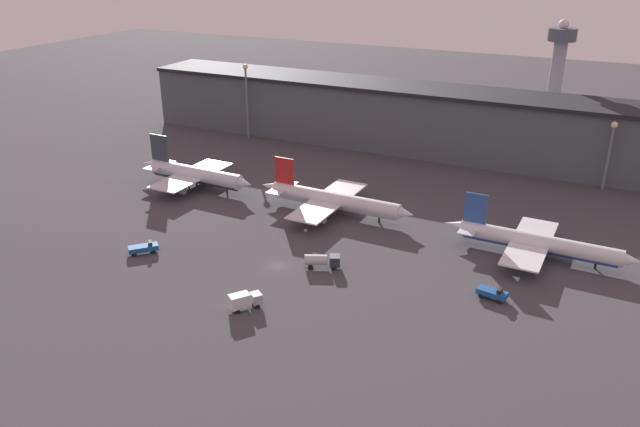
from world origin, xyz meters
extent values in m
plane|color=#423F44|center=(0.00, 0.00, 0.00)|extent=(600.00, 600.00, 0.00)
cube|color=#4C515B|center=(0.00, 91.15, 9.96)|extent=(192.04, 19.50, 19.92)
cube|color=black|center=(0.00, 91.15, 20.52)|extent=(192.04, 21.50, 1.20)
cylinder|color=silver|center=(-43.38, 30.58, 4.03)|extent=(29.56, 5.02, 4.24)
cylinder|color=#333842|center=(-43.38, 30.58, 3.29)|extent=(28.07, 4.34, 3.60)
cone|color=silver|center=(-27.39, 30.15, 4.03)|extent=(5.19, 4.16, 4.03)
cone|color=silver|center=(-59.59, 31.01, 4.34)|extent=(6.45, 3.77, 3.60)
cube|color=#333842|center=(-55.75, 30.91, 9.95)|extent=(5.94, 0.56, 7.62)
cube|color=silver|center=(-56.34, 30.92, 4.66)|extent=(4.49, 9.77, 0.24)
cube|color=silver|center=(-44.85, 30.62, 3.50)|extent=(10.03, 27.07, 0.36)
cylinder|color=gray|center=(-43.77, 38.11, 2.08)|extent=(4.72, 2.45, 2.33)
cylinder|color=gray|center=(-44.17, 23.08, 2.08)|extent=(4.72, 2.45, 2.33)
cylinder|color=black|center=(-33.08, 30.31, 0.95)|extent=(0.50, 0.50, 1.91)
cylinder|color=black|center=(-44.81, 32.31, 0.95)|extent=(0.50, 0.50, 1.91)
cylinder|color=black|center=(-44.90, 28.92, 0.95)|extent=(0.50, 0.50, 1.91)
cylinder|color=silver|center=(-0.77, 30.99, 3.75)|extent=(35.02, 4.87, 3.95)
cylinder|color=silver|center=(-0.77, 30.99, 3.06)|extent=(33.26, 4.23, 3.35)
cone|color=silver|center=(17.87, 30.49, 3.75)|extent=(4.83, 3.87, 3.75)
cone|color=silver|center=(-19.61, 31.49, 4.04)|extent=(6.01, 3.51, 3.35)
cube|color=red|center=(-15.43, 31.37, 9.19)|extent=(5.53, 0.55, 6.94)
cube|color=silver|center=(-16.13, 31.39, 4.34)|extent=(4.23, 10.86, 0.24)
cube|color=silver|center=(-2.52, 31.03, 3.26)|extent=(9.47, 30.11, 0.36)
cylinder|color=gray|center=(-1.25, 39.37, 1.92)|extent=(4.40, 2.28, 2.17)
cylinder|color=gray|center=(-1.69, 22.64, 1.92)|extent=(4.40, 2.28, 2.17)
cylinder|color=black|center=(11.45, 30.66, 0.89)|extent=(0.50, 0.50, 1.78)
cylinder|color=black|center=(-2.47, 32.61, 0.89)|extent=(0.50, 0.50, 1.78)
cylinder|color=black|center=(-2.56, 29.45, 0.89)|extent=(0.50, 0.50, 1.78)
cylinder|color=white|center=(49.23, 28.64, 3.52)|extent=(34.34, 4.61, 3.70)
cylinder|color=#2D519E|center=(49.23, 28.64, 2.87)|extent=(32.61, 4.01, 3.15)
cone|color=white|center=(67.46, 28.15, 3.52)|extent=(4.53, 3.63, 3.52)
cone|color=white|center=(30.82, 29.13, 3.79)|extent=(5.63, 3.29, 3.15)
cube|color=#2D519E|center=(34.85, 29.02, 8.85)|extent=(5.19, 0.54, 6.97)
cube|color=white|center=(34.17, 29.04, 4.07)|extent=(3.96, 9.77, 0.24)
cube|color=white|center=(47.52, 28.68, 3.05)|extent=(8.85, 27.09, 0.36)
cylinder|color=gray|center=(48.75, 36.18, 1.79)|extent=(4.12, 2.14, 2.04)
cylinder|color=gray|center=(48.35, 21.13, 1.79)|extent=(4.12, 2.14, 2.04)
cylinder|color=black|center=(61.22, 28.32, 0.83)|extent=(0.50, 0.50, 1.67)
cylinder|color=black|center=(47.56, 30.16, 0.83)|extent=(0.50, 0.50, 1.67)
cylinder|color=black|center=(47.48, 27.20, 0.83)|extent=(0.50, 0.50, 1.67)
cube|color=#195199|center=(-29.82, -7.78, 1.27)|extent=(6.16, 6.38, 1.11)
cube|color=black|center=(-28.73, -6.60, 2.23)|extent=(1.73, 1.67, 0.80)
cylinder|color=black|center=(-29.10, -5.65, 0.45)|extent=(1.06, 1.08, 0.90)
cylinder|color=black|center=(-27.75, -6.89, 0.45)|extent=(1.06, 1.08, 0.90)
cylinder|color=black|center=(-31.89, -8.67, 0.45)|extent=(1.06, 1.08, 0.90)
cylinder|color=black|center=(-30.54, -9.91, 0.45)|extent=(1.06, 1.08, 0.90)
cube|color=#282D38|center=(11.38, 4.57, 1.80)|extent=(2.98, 3.15, 2.16)
cylinder|color=#B7B7BC|center=(7.69, 2.95, 1.84)|extent=(5.28, 3.97, 2.24)
cylinder|color=black|center=(10.72, 5.30, 0.45)|extent=(1.07, 0.93, 0.90)
cylinder|color=black|center=(11.47, 3.59, 0.45)|extent=(1.07, 0.93, 0.90)
cylinder|color=black|center=(6.20, 3.32, 0.45)|extent=(1.07, 0.93, 0.90)
cylinder|color=black|center=(6.95, 1.61, 0.45)|extent=(1.07, 0.93, 0.90)
cube|color=#9EA3A8|center=(4.21, -15.61, 1.69)|extent=(2.95, 2.86, 1.94)
cube|color=silver|center=(2.21, -18.30, 2.02)|extent=(4.13, 4.46, 2.59)
cylinder|color=black|center=(3.40, -15.24, 0.45)|extent=(1.00, 1.06, 0.90)
cylinder|color=black|center=(4.79, -16.27, 0.45)|extent=(1.00, 1.06, 0.90)
cylinder|color=black|center=(1.04, -18.44, 0.45)|extent=(1.00, 1.06, 0.90)
cylinder|color=black|center=(2.43, -19.46, 0.45)|extent=(1.00, 1.06, 0.90)
cube|color=#195199|center=(43.99, 6.60, 1.26)|extent=(6.08, 3.35, 1.08)
cube|color=black|center=(45.41, 6.34, 2.20)|extent=(0.99, 1.75, 0.80)
cylinder|color=black|center=(45.96, 7.14, 0.45)|extent=(0.99, 0.74, 0.90)
cylinder|color=black|center=(45.64, 5.40, 0.45)|extent=(0.99, 0.74, 0.90)
cylinder|color=black|center=(42.34, 7.80, 0.45)|extent=(0.99, 0.74, 0.90)
cylinder|color=black|center=(42.02, 6.06, 0.45)|extent=(0.99, 0.74, 0.90)
cylinder|color=slate|center=(-56.51, 79.08, 12.16)|extent=(0.70, 0.70, 24.32)
sphere|color=beige|center=(-56.51, 79.08, 24.92)|extent=(1.80, 1.80, 1.80)
cylinder|color=slate|center=(59.69, 79.08, 9.00)|extent=(0.70, 0.70, 18.00)
sphere|color=beige|center=(59.69, 79.08, 18.60)|extent=(1.80, 1.80, 1.80)
cylinder|color=#99999E|center=(39.56, 117.73, 17.21)|extent=(4.40, 4.40, 34.42)
cylinder|color=#4C515B|center=(39.56, 117.73, 36.42)|extent=(9.00, 9.00, 4.00)
sphere|color=silver|center=(39.56, 117.73, 39.62)|extent=(3.20, 3.20, 3.20)
camera|label=1|loc=(59.62, -101.97, 63.54)|focal=35.00mm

